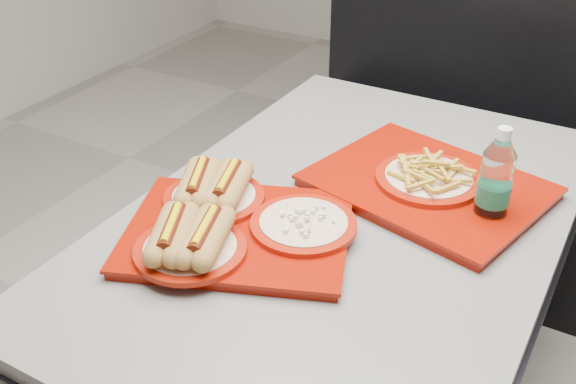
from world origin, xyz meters
The scene contains 5 objects.
diner_table centered at (0.00, 0.00, 0.58)m, with size 0.92×1.42×0.75m.
booth_bench centered at (0.00, 1.09, 0.40)m, with size 1.30×0.57×1.35m.
tray_near centered at (-0.18, -0.21, 0.79)m, with size 0.57×0.51×0.10m.
tray_far centered at (0.13, 0.18, 0.78)m, with size 0.59×0.51×0.10m.
water_bottle centered at (0.29, 0.12, 0.85)m, with size 0.07×0.07×0.23m.
Camera 1 is at (0.52, -1.17, 1.59)m, focal length 42.00 mm.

